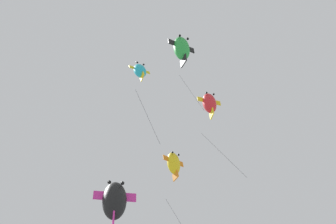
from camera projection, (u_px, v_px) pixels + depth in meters
name	position (u px, v px, depth m)	size (l,w,h in m)	color
kite_fish_low_drifter	(209.00, 103.00, 28.95)	(2.32, 1.94, 5.45)	red
kite_fish_near_right	(182.00, 49.00, 32.24)	(2.01, 1.65, 5.96)	green
kite_fish_far_centre	(115.00, 201.00, 21.22)	(3.09, 2.52, 9.57)	black
kite_fish_highest	(140.00, 71.00, 23.15)	(1.42, 1.07, 4.55)	#1EB2C6
kite_fish_near_left	(174.00, 164.00, 26.91)	(2.75, 2.50, 7.49)	yellow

